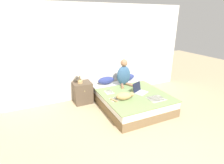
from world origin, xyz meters
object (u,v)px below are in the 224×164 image
bed (131,99)px  pillow_near (106,80)px  laptop_open (140,91)px  table_lamp (79,71)px  cat_tabby (124,96)px  pillow_far (127,77)px  person_sitting (124,74)px  nightstand (83,93)px

bed → pillow_near: size_ratio=3.94×
pillow_near → laptop_open: bearing=-61.1°
table_lamp → cat_tabby: bearing=-54.1°
pillow_far → table_lamp: size_ratio=1.04×
pillow_near → cat_tabby: bearing=-91.4°
pillow_near → person_sitting: person_sitting is taller
pillow_far → person_sitting: person_sitting is taller
bed → person_sitting: (0.07, 0.54, 0.51)m
person_sitting → pillow_near: bearing=145.8°
person_sitting → cat_tabby: 0.98m
bed → pillow_far: 0.94m
person_sitting → table_lamp: (-1.20, 0.19, 0.20)m
laptop_open → cat_tabby: bearing=174.5°
bed → nightstand: 1.31m
nightstand → table_lamp: size_ratio=1.21×
bed → nightstand: size_ratio=3.37×
pillow_near → laptop_open: 1.08m
pillow_near → nightstand: bearing=-174.0°
cat_tabby → person_sitting: bearing=72.7°
cat_tabby → table_lamp: bearing=136.0°
person_sitting → table_lamp: 1.23m
bed → pillow_far: pillow_far is taller
bed → pillow_far: size_ratio=3.94×
pillow_near → bed: bearing=-67.5°
cat_tabby → laptop_open: laptop_open is taller
bed → nightstand: bearing=145.1°
bed → laptop_open: 0.33m
cat_tabby → nightstand: 1.29m
pillow_near → laptop_open: laptop_open is taller
pillow_near → pillow_far: 0.68m
pillow_far → cat_tabby: (-0.71, -1.13, -0.01)m
pillow_near → cat_tabby: size_ratio=0.91×
cat_tabby → pillow_near: bearing=98.7°
pillow_near → pillow_far: same height
person_sitting → nightstand: (-1.14, 0.20, -0.42)m
laptop_open → nightstand: bearing=120.3°
cat_tabby → laptop_open: 0.58m
nightstand → table_lamp: 0.62m
bed → pillow_far: bearing=67.5°
cat_tabby → nightstand: cat_tabby is taller
laptop_open → nightstand: 1.53m
pillow_near → nightstand: pillow_near is taller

